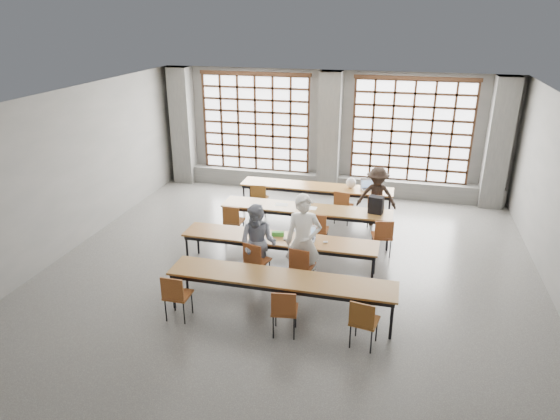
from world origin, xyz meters
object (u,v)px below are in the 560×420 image
object	(u,v)px
desk_row_b	(306,210)
laptop_back	(368,186)
chair_near_mid	(284,308)
plastic_bag	(351,183)
phone	(287,240)
student_male	(303,242)
desk_row_c	(279,241)
desk_row_d	(281,281)
chair_front_right	(301,264)
chair_back_left	(259,196)
laptop_front	(307,235)
chair_near_left	(176,293)
desk_row_a	(316,188)
chair_back_right	(376,207)
chair_mid_right	(383,234)
chair_near_right	(363,319)
chair_front_left	(256,258)
backpack	(376,205)
student_back	(377,197)
student_female	(258,244)
chair_back_mid	(343,204)
chair_mid_centre	(318,227)
red_pouch	(178,292)
mouse	(325,242)
chair_mid_left	(233,219)
green_box	(278,234)

from	to	relation	value
desk_row_b	laptop_back	bearing A→B (deg)	52.80
chair_near_mid	plastic_bag	xyz separation A→B (m)	(0.43, 5.60, 0.34)
phone	plastic_bag	world-z (taller)	plastic_bag
student_male	laptop_back	size ratio (longest dim) A/B	4.31
desk_row_c	desk_row_d	xyz separation A→B (m)	(0.42, -1.56, 0.00)
chair_front_right	plastic_bag	bearing A→B (deg)	83.27
chair_back_left	laptop_front	bearing A→B (deg)	-55.92
desk_row_d	chair_near_left	xyz separation A→B (m)	(-1.70, -0.63, -0.13)
desk_row_a	chair_back_right	xyz separation A→B (m)	(1.60, -0.63, -0.13)
chair_back_right	chair_mid_right	world-z (taller)	same
student_male	chair_near_right	bearing A→B (deg)	-61.47
chair_front_left	backpack	bearing A→B (deg)	48.97
chair_front_right	student_back	bearing A→B (deg)	71.37
student_female	chair_back_mid	bearing A→B (deg)	72.04
desk_row_c	laptop_front	size ratio (longest dim) A/B	10.64
student_female	desk_row_c	bearing A→B (deg)	62.23
chair_near_mid	plastic_bag	bearing A→B (deg)	85.60
desk_row_a	chair_back_right	distance (m)	1.73
chair_back_mid	student_female	size ratio (longest dim) A/B	0.55
chair_back_right	chair_front_left	size ratio (longest dim) A/B	1.00
chair_mid_centre	chair_mid_right	distance (m)	1.42
chair_front_left	chair_mid_right	bearing A→B (deg)	37.00
chair_front_right	red_pouch	xyz separation A→B (m)	(-1.87, -1.48, -0.04)
desk_row_b	chair_near_left	xyz separation A→B (m)	(-1.48, -3.96, -0.13)
student_female	mouse	distance (m)	1.34
student_back	red_pouch	size ratio (longest dim) A/B	7.50
chair_mid_left	student_back	xyz separation A→B (m)	(3.16, 1.72, 0.21)
chair_back_left	backpack	xyz separation A→B (m)	(3.03, -0.91, 0.39)
laptop_back	chair_back_right	bearing A→B (deg)	-69.89
desk_row_a	chair_mid_right	distance (m)	2.90
student_female	laptop_front	bearing A→B (deg)	38.96
green_box	student_back	bearing A→B (deg)	56.86
desk_row_d	phone	distance (m)	1.48
chair_back_mid	chair_front_left	world-z (taller)	same
chair_back_right	desk_row_c	bearing A→B (deg)	-122.89
chair_back_left	chair_mid_left	xyz separation A→B (m)	(-0.17, -1.59, 0.00)
student_back	mouse	xyz separation A→B (m)	(-0.81, -2.88, -0.00)
desk_row_b	chair_front_right	world-z (taller)	chair_front_right
student_male	plastic_bag	distance (m)	3.94
mouse	backpack	world-z (taller)	backpack
chair_mid_centre	chair_near_right	distance (m)	3.57
chair_near_mid	chair_near_right	bearing A→B (deg)	0.03
student_female	student_back	distance (m)	3.94
chair_mid_left	red_pouch	world-z (taller)	chair_mid_left
laptop_front	backpack	distance (m)	2.13
desk_row_a	chair_mid_right	world-z (taller)	chair_mid_right
desk_row_b	desk_row_c	bearing A→B (deg)	-96.64
desk_row_c	chair_back_right	xyz separation A→B (m)	(1.77, 2.73, -0.13)
chair_mid_left	chair_near_left	xyz separation A→B (m)	(0.12, -3.33, 0.00)
chair_mid_left	backpack	xyz separation A→B (m)	(3.20, 0.68, 0.39)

